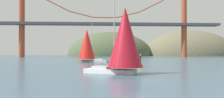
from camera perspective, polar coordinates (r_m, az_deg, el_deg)
The scene contains 7 objects.
ground_plane at distance 23.08m, azimuth 6.33°, elevation -7.87°, with size 360.00×360.00×0.00m, color #426075.
headland_center at distance 157.83m, azimuth -0.46°, elevation -1.65°, with size 57.46×44.00×32.13m, color #4C5B3D.
headland_right at distance 170.07m, azimuth 18.38°, elevation -1.55°, with size 64.68×44.00×34.88m, color #6B664C.
suspension_bridge at distance 118.54m, azimuth -1.78°, elevation 6.58°, with size 118.05×6.00×37.72m.
sailboat_red_spinnaker at distance 63.86m, azimuth -6.09°, elevation 1.02°, with size 8.84×5.91×10.61m.
sailboat_crimson_sail at distance 30.07m, azimuth 3.00°, elevation 2.49°, with size 8.50×6.69×9.93m.
channel_buoy at distance 44.09m, azimuth 6.97°, elevation -3.91°, with size 1.10×1.10×2.64m.
Camera 1 is at (-4.00, -22.54, 2.93)m, focal length 37.37 mm.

